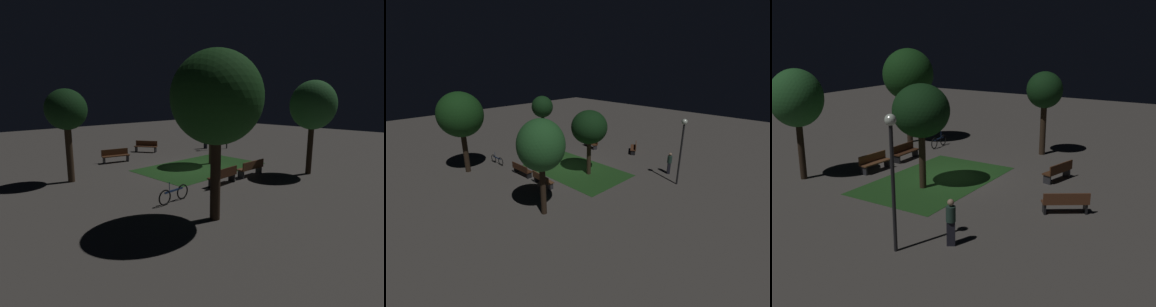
% 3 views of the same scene
% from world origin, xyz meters
% --- Properties ---
extents(ground_plane, '(60.00, 60.00, 0.00)m').
position_xyz_m(ground_plane, '(0.00, 0.00, 0.00)').
color(ground_plane, '#56514C').
extents(grass_lawn, '(7.55, 4.68, 0.01)m').
position_xyz_m(grass_lawn, '(0.83, -0.26, 0.01)').
color(grass_lawn, '#23511E').
rests_on(grass_lawn, ground).
extents(bench_lawn_edge, '(1.81, 0.52, 0.88)m').
position_xyz_m(bench_lawn_edge, '(-1.22, -3.75, 0.48)').
color(bench_lawn_edge, '#422314').
rests_on(bench_lawn_edge, ground).
extents(bench_front_right, '(1.82, 0.58, 0.88)m').
position_xyz_m(bench_front_right, '(1.22, -3.75, 0.48)').
color(bench_front_right, brown).
rests_on(bench_front_right, ground).
extents(bench_by_lamp, '(1.39, 1.77, 0.88)m').
position_xyz_m(bench_by_lamp, '(1.54, 6.39, 0.48)').
color(bench_by_lamp, brown).
rests_on(bench_by_lamp, ground).
extents(bench_near_trees, '(1.86, 0.90, 0.88)m').
position_xyz_m(bench_near_trees, '(-2.20, 4.72, 0.48)').
color(bench_near_trees, '#512D19').
rests_on(bench_near_trees, ground).
extents(tree_lawn_side, '(2.02, 2.02, 4.73)m').
position_xyz_m(tree_lawn_side, '(-6.30, 2.21, 3.62)').
color(tree_lawn_side, '#38281C').
rests_on(tree_lawn_side, ground).
extents(tree_near_wall, '(2.52, 2.52, 4.69)m').
position_xyz_m(tree_near_wall, '(2.00, -0.11, 3.48)').
color(tree_near_wall, '#38281C').
rests_on(tree_near_wall, ground).
extents(tree_left_canopy, '(2.47, 2.47, 5.23)m').
position_xyz_m(tree_left_canopy, '(3.97, -5.76, 3.84)').
color(tree_left_canopy, '#2D2116').
rests_on(tree_left_canopy, ground).
extents(tree_back_left, '(3.14, 3.14, 5.89)m').
position_xyz_m(tree_back_left, '(-4.69, -6.18, 4.26)').
color(tree_back_left, '#2D2116').
rests_on(tree_back_left, ground).
extents(lamp_post_plaza_west, '(0.36, 0.36, 4.45)m').
position_xyz_m(lamp_post_plaza_west, '(7.35, 2.84, 3.03)').
color(lamp_post_plaza_west, black).
rests_on(lamp_post_plaza_west, ground).
extents(bicycle, '(1.69, 0.15, 0.93)m').
position_xyz_m(bicycle, '(-4.58, -3.84, 0.34)').
color(bicycle, black).
rests_on(bicycle, ground).
extents(pedestrian, '(0.32, 0.34, 1.61)m').
position_xyz_m(pedestrian, '(6.08, 4.11, 0.85)').
color(pedestrian, black).
rests_on(pedestrian, ground).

